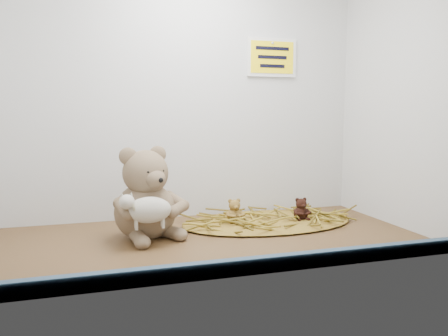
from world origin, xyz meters
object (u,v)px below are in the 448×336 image
object	(u,v)px
main_teddy	(145,193)
mini_teddy_tan	(234,210)
mini_teddy_brown	(301,208)
toy_lamb	(149,210)

from	to	relation	value
main_teddy	mini_teddy_tan	xyz separation A→B (cm)	(28.88, 6.93, -8.16)
mini_teddy_tan	mini_teddy_brown	world-z (taller)	mini_teddy_tan
mini_teddy_tan	mini_teddy_brown	bearing A→B (deg)	-7.68
main_teddy	toy_lamb	bearing A→B (deg)	-112.46
mini_teddy_brown	toy_lamb	bearing A→B (deg)	-163.72
main_teddy	toy_lamb	world-z (taller)	main_teddy
main_teddy	mini_teddy_brown	xyz separation A→B (cm)	(50.86, 3.96, -8.32)
main_teddy	mini_teddy_tan	size ratio (longest dim) A/B	3.46
mini_teddy_tan	main_teddy	bearing A→B (deg)	-166.51
toy_lamb	mini_teddy_tan	size ratio (longest dim) A/B	2.01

